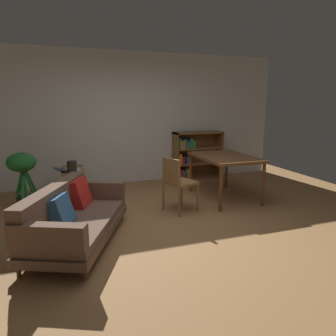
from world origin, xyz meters
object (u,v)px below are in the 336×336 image
(potted_floor_plant, at_px, (22,170))
(bookshelf, at_px, (194,155))
(dining_table, at_px, (225,160))
(dining_chair_near, at_px, (177,181))
(media_console, at_px, (74,186))
(desk_speaker, at_px, (72,168))
(open_laptop, at_px, (69,169))
(fabric_couch, at_px, (72,216))

(potted_floor_plant, relative_size, bookshelf, 0.82)
(dining_table, xyz_separation_m, dining_chair_near, (-1.03, -0.38, -0.20))
(media_console, bearing_deg, desk_speaker, -92.56)
(open_laptop, height_order, dining_chair_near, dining_chair_near)
(dining_chair_near, distance_m, bookshelf, 2.20)
(potted_floor_plant, distance_m, dining_chair_near, 2.52)
(fabric_couch, xyz_separation_m, potted_floor_plant, (-0.70, 1.64, 0.29))
(dining_chair_near, bearing_deg, dining_table, 20.25)
(dining_table, relative_size, dining_chair_near, 1.50)
(open_laptop, bearing_deg, desk_speaker, -82.59)
(desk_speaker, height_order, bookshelf, bookshelf)
(open_laptop, bearing_deg, dining_chair_near, -37.35)
(desk_speaker, bearing_deg, fabric_couch, -92.51)
(media_console, height_order, potted_floor_plant, potted_floor_plant)
(fabric_couch, distance_m, media_console, 1.71)
(desk_speaker, distance_m, potted_floor_plant, 0.80)
(desk_speaker, height_order, dining_table, dining_table)
(open_laptop, bearing_deg, dining_table, -17.47)
(dining_table, bearing_deg, open_laptop, 162.53)
(fabric_couch, distance_m, open_laptop, 1.81)
(open_laptop, xyz_separation_m, desk_speaker, (0.05, -0.40, 0.10))
(dining_chair_near, bearing_deg, open_laptop, 142.65)
(media_console, height_order, open_laptop, open_laptop)
(open_laptop, distance_m, bookshelf, 2.77)
(fabric_couch, xyz_separation_m, desk_speaker, (0.06, 1.40, 0.31))
(desk_speaker, distance_m, dining_table, 2.59)
(fabric_couch, bearing_deg, potted_floor_plant, 113.23)
(dining_table, bearing_deg, desk_speaker, 170.56)
(bookshelf, bearing_deg, dining_chair_near, -120.16)
(potted_floor_plant, height_order, dining_chair_near, potted_floor_plant)
(fabric_couch, height_order, media_console, fabric_couch)
(media_console, xyz_separation_m, open_laptop, (-0.07, 0.09, 0.29))
(open_laptop, xyz_separation_m, bookshelf, (2.68, 0.70, -0.01))
(desk_speaker, relative_size, dining_table, 0.18)
(bookshelf, bearing_deg, open_laptop, -165.29)
(fabric_couch, xyz_separation_m, dining_table, (2.61, 0.98, 0.36))
(dining_table, bearing_deg, media_console, 163.94)
(media_console, height_order, bookshelf, bookshelf)
(media_console, height_order, dining_chair_near, dining_chair_near)
(open_laptop, distance_m, potted_floor_plant, 0.74)
(bookshelf, bearing_deg, media_console, -163.15)
(media_console, xyz_separation_m, potted_floor_plant, (-0.78, -0.07, 0.36))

